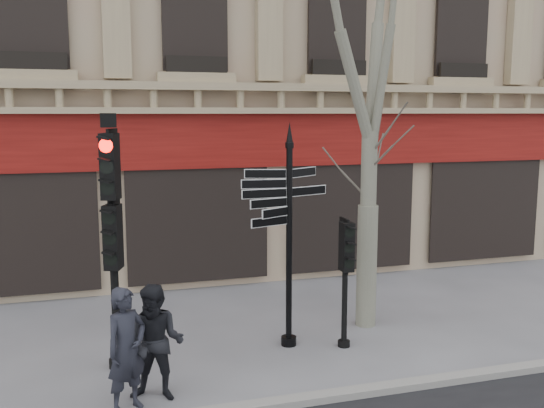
{
  "coord_description": "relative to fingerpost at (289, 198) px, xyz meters",
  "views": [
    {
      "loc": [
        -2.4,
        -9.3,
        4.26
      ],
      "look_at": [
        0.56,
        0.6,
        2.69
      ],
      "focal_mm": 40.0,
      "sensor_mm": 36.0,
      "label": 1
    }
  ],
  "objects": [
    {
      "name": "ground",
      "position": [
        -0.96,
        -0.84,
        -2.75
      ],
      "size": [
        80.0,
        80.0,
        0.0
      ],
      "primitive_type": "plane",
      "color": "slate",
      "rests_on": "ground"
    },
    {
      "name": "kerb",
      "position": [
        -0.96,
        -2.24,
        -2.69
      ],
      "size": [
        80.0,
        0.25,
        0.12
      ],
      "primitive_type": "cube",
      "color": "gray",
      "rests_on": "ground"
    },
    {
      "name": "fingerpost",
      "position": [
        0.0,
        0.0,
        0.0
      ],
      "size": [
        1.92,
        1.92,
        4.1
      ],
      "rotation": [
        0.0,
        0.0,
        0.13
      ],
      "color": "black",
      "rests_on": "ground"
    },
    {
      "name": "traffic_signal_main",
      "position": [
        -3.07,
        -0.12,
        -0.07
      ],
      "size": [
        0.55,
        0.47,
        4.25
      ],
      "rotation": [
        0.0,
        0.0,
        -0.34
      ],
      "color": "black",
      "rests_on": "ground"
    },
    {
      "name": "traffic_signal_secondary",
      "position": [
        0.95,
        -0.36,
        -1.13
      ],
      "size": [
        0.4,
        0.29,
        2.33
      ],
      "rotation": [
        0.0,
        0.0,
        -0.03
      ],
      "color": "black",
      "rests_on": "ground"
    },
    {
      "name": "pedestrian_a",
      "position": [
        -2.99,
        -1.67,
        -1.84
      ],
      "size": [
        0.79,
        0.74,
        1.82
      ],
      "primitive_type": "imported",
      "rotation": [
        0.0,
        0.0,
        0.6
      ],
      "color": "black",
      "rests_on": "ground"
    },
    {
      "name": "pedestrian_b",
      "position": [
        -2.55,
        -1.46,
        -1.87
      ],
      "size": [
        1.04,
        0.94,
        1.76
      ],
      "primitive_type": "imported",
      "rotation": [
        0.0,
        0.0,
        -0.38
      ],
      "color": "black",
      "rests_on": "ground"
    }
  ]
}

